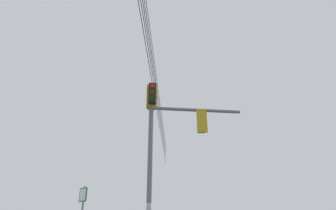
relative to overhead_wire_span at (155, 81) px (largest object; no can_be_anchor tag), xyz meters
The scene contains 2 objects.
signal_mast_assembly 3.55m from the overhead_wire_span, 145.02° to the left, with size 3.42×3.03×7.45m.
overhead_wire_span is the anchor object (origin of this frame).
Camera 1 is at (-6.27, 9.39, 1.52)m, focal length 30.66 mm.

